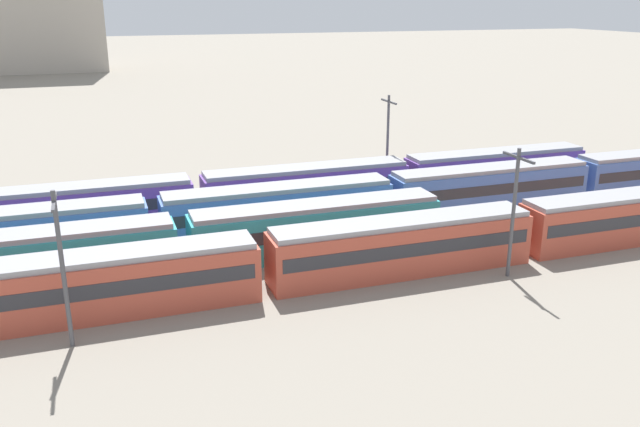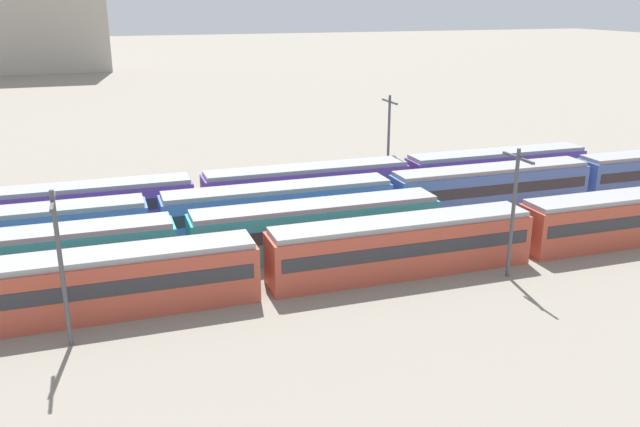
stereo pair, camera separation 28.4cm
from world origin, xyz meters
The scene contains 7 objects.
train_track_0 centered at (37.90, 0.00, 1.90)m, with size 93.60×3.06×3.75m.
train_track_1 centered at (14.81, 5.20, 1.90)m, with size 55.80×3.06×3.75m.
train_track_2 centered at (32.36, 10.40, 1.90)m, with size 93.60×3.06×3.75m.
train_track_3 centered at (26.88, 15.60, 1.90)m, with size 74.70×3.06×3.75m.
catenary_pole_0 centered at (17.24, -3.29, 4.78)m, with size 0.24×3.20×8.51m.
catenary_pole_2 centered at (44.28, -2.85, 4.82)m, with size 0.24×3.20×8.59m.
catenary_pole_3 centered at (45.34, 18.79, 5.02)m, with size 0.24×3.20×8.98m.
Camera 1 is at (19.51, -36.86, 17.43)m, focal length 37.16 mm.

